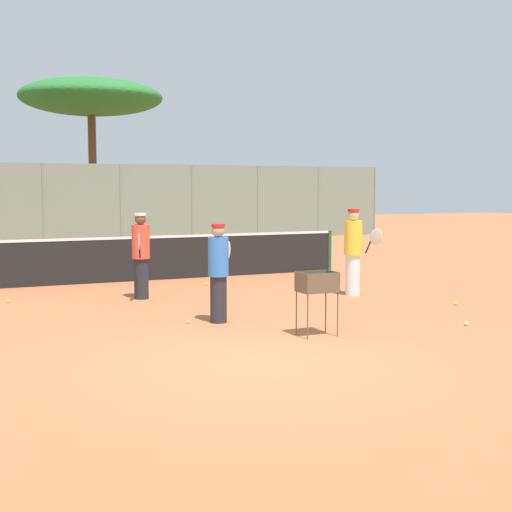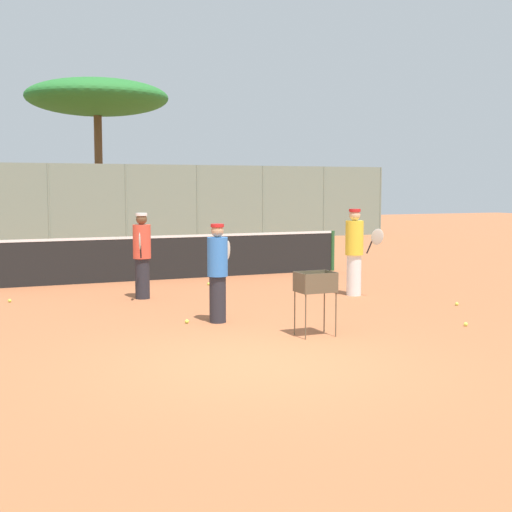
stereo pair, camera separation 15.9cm
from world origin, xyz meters
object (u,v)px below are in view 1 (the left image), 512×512
tennis_net (113,259)px  player_yellow_shirt (141,255)px  player_white_outfit (219,271)px  player_red_cap (353,251)px  ball_cart (318,287)px

tennis_net → player_yellow_shirt: 2.71m
tennis_net → player_white_outfit: player_white_outfit is taller
tennis_net → player_red_cap: 5.73m
player_yellow_shirt → player_white_outfit: bearing=28.3°
tennis_net → player_red_cap: (4.08, -4.01, 0.37)m
player_white_outfit → ball_cart: bearing=-108.8°
player_white_outfit → ball_cart: size_ratio=1.69×
player_yellow_shirt → ball_cart: 4.79m
player_red_cap → player_yellow_shirt: player_red_cap is taller
player_white_outfit → tennis_net: bearing=44.4°
player_white_outfit → player_yellow_shirt: 2.99m
player_yellow_shirt → ball_cart: (1.50, -4.55, -0.15)m
player_white_outfit → ball_cart: (0.98, -1.60, -0.11)m
player_red_cap → player_white_outfit: bearing=-90.3°
player_red_cap → ball_cart: size_ratio=1.84×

